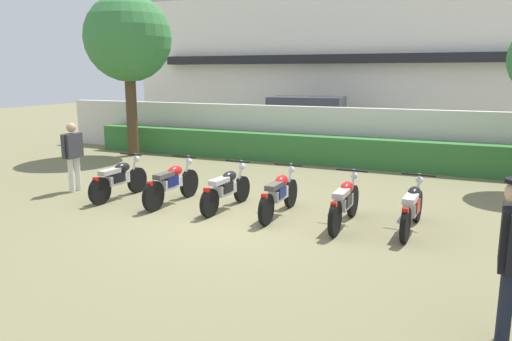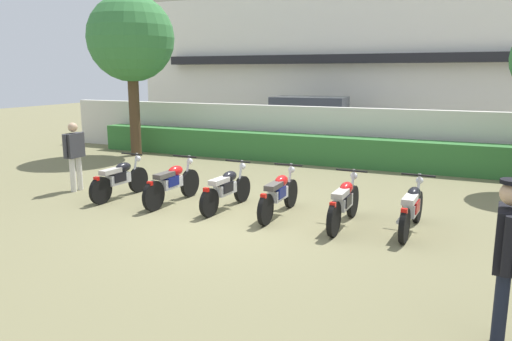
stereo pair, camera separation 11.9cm
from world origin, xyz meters
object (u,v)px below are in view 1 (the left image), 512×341
(motorcycle_in_row_3, at_px, (279,194))
(parked_car, at_px, (310,122))
(motorcycle_in_row_2, at_px, (226,188))
(officer_0, at_px, (511,249))
(motorcycle_in_row_5, at_px, (412,207))
(inspector_person, at_px, (73,151))
(motorcycle_in_row_0, at_px, (119,179))
(motorcycle_in_row_1, at_px, (172,183))
(tree_near_inspector, at_px, (128,39))
(motorcycle_in_row_4, at_px, (344,202))

(motorcycle_in_row_3, bearing_deg, parked_car, 13.63)
(motorcycle_in_row_2, xyz_separation_m, officer_0, (4.93, -3.47, 0.62))
(motorcycle_in_row_2, xyz_separation_m, motorcycle_in_row_5, (3.66, 0.02, 0.01))
(motorcycle_in_row_2, height_order, motorcycle_in_row_5, motorcycle_in_row_5)
(motorcycle_in_row_2, distance_m, inspector_person, 4.03)
(parked_car, relative_size, motorcycle_in_row_2, 2.49)
(parked_car, distance_m, officer_0, 13.71)
(motorcycle_in_row_0, bearing_deg, motorcycle_in_row_5, -85.13)
(parked_car, distance_m, inspector_person, 9.45)
(motorcycle_in_row_2, relative_size, inspector_person, 1.14)
(motorcycle_in_row_1, bearing_deg, inspector_person, 91.60)
(motorcycle_in_row_1, xyz_separation_m, inspector_person, (-2.74, 0.04, 0.51))
(inspector_person, bearing_deg, tree_near_inspector, 112.13)
(motorcycle_in_row_1, height_order, motorcycle_in_row_3, motorcycle_in_row_1)
(motorcycle_in_row_4, bearing_deg, motorcycle_in_row_5, -81.43)
(parked_car, xyz_separation_m, motorcycle_in_row_2, (0.97, -8.91, -0.50))
(motorcycle_in_row_1, bearing_deg, motorcycle_in_row_3, -85.67)
(motorcycle_in_row_1, distance_m, officer_0, 7.08)
(motorcycle_in_row_3, xyz_separation_m, officer_0, (3.77, -3.46, 0.61))
(parked_car, bearing_deg, motorcycle_in_row_4, -73.62)
(tree_near_inspector, relative_size, motorcycle_in_row_0, 2.94)
(motorcycle_in_row_0, distance_m, motorcycle_in_row_4, 5.09)
(parked_car, relative_size, motorcycle_in_row_5, 2.43)
(motorcycle_in_row_0, height_order, motorcycle_in_row_1, motorcycle_in_row_1)
(motorcycle_in_row_2, distance_m, motorcycle_in_row_4, 2.50)
(tree_near_inspector, distance_m, motorcycle_in_row_2, 8.31)
(motorcycle_in_row_0, height_order, motorcycle_in_row_5, motorcycle_in_row_0)
(parked_car, bearing_deg, officer_0, -69.05)
(inspector_person, bearing_deg, motorcycle_in_row_2, 0.70)
(tree_near_inspector, relative_size, motorcycle_in_row_4, 2.76)
(motorcycle_in_row_1, bearing_deg, tree_near_inspector, 46.60)
(motorcycle_in_row_1, relative_size, motorcycle_in_row_4, 1.01)
(officer_0, bearing_deg, inspector_person, -18.11)
(motorcycle_in_row_3, distance_m, officer_0, 5.16)
(motorcycle_in_row_5, bearing_deg, motorcycle_in_row_0, 94.80)
(parked_car, xyz_separation_m, motorcycle_in_row_0, (-1.63, -9.08, -0.49))
(motorcycle_in_row_5, bearing_deg, motorcycle_in_row_3, 93.61)
(motorcycle_in_row_0, xyz_separation_m, inspector_person, (-1.40, 0.12, 0.51))
(inspector_person, bearing_deg, motorcycle_in_row_3, 0.50)
(motorcycle_in_row_1, relative_size, motorcycle_in_row_3, 1.00)
(motorcycle_in_row_3, height_order, motorcycle_in_row_5, same)
(parked_car, height_order, motorcycle_in_row_2, parked_car)
(parked_car, relative_size, tree_near_inspector, 0.87)
(motorcycle_in_row_0, bearing_deg, motorcycle_in_row_3, -84.34)
(parked_car, height_order, motorcycle_in_row_3, parked_car)
(tree_near_inspector, relative_size, motorcycle_in_row_3, 2.74)
(motorcycle_in_row_4, bearing_deg, motorcycle_in_row_0, 91.40)
(motorcycle_in_row_1, xyz_separation_m, motorcycle_in_row_2, (1.26, 0.09, -0.02))
(motorcycle_in_row_3, relative_size, inspector_person, 1.18)
(motorcycle_in_row_5, bearing_deg, parked_car, 30.58)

